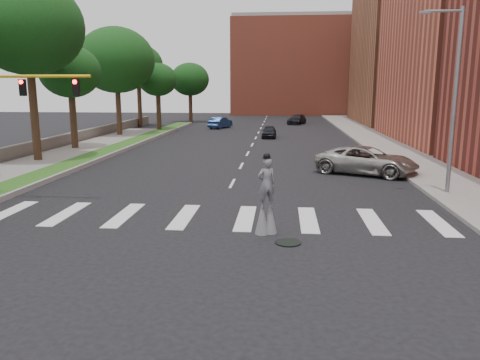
# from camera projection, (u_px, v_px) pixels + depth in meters

# --- Properties ---
(ground_plane) EXTENTS (160.00, 160.00, 0.00)m
(ground_plane) POSITION_uv_depth(u_px,v_px,m) (211.00, 224.00, 18.46)
(ground_plane) COLOR black
(ground_plane) RESTS_ON ground
(grass_median) EXTENTS (2.00, 60.00, 0.25)m
(grass_median) POSITION_uv_depth(u_px,v_px,m) (110.00, 150.00, 38.97)
(grass_median) COLOR #235217
(grass_median) RESTS_ON ground
(median_curb) EXTENTS (0.20, 60.00, 0.28)m
(median_curb) POSITION_uv_depth(u_px,v_px,m) (123.00, 150.00, 38.87)
(median_curb) COLOR gray
(median_curb) RESTS_ON ground
(sidewalk_left) EXTENTS (4.00, 60.00, 0.18)m
(sidewalk_left) POSITION_uv_depth(u_px,v_px,m) (7.00, 172.00, 29.47)
(sidewalk_left) COLOR gray
(sidewalk_left) RESTS_ON ground
(sidewalk_right) EXTENTS (5.00, 90.00, 0.18)m
(sidewalk_right) POSITION_uv_depth(u_px,v_px,m) (391.00, 147.00, 41.78)
(sidewalk_right) COLOR gray
(sidewalk_right) RESTS_ON ground
(stone_wall) EXTENTS (0.50, 56.00, 1.10)m
(stone_wall) POSITION_uv_depth(u_px,v_px,m) (58.00, 142.00, 41.31)
(stone_wall) COLOR #605A52
(stone_wall) RESTS_ON ground
(manhole) EXTENTS (0.90, 0.90, 0.04)m
(manhole) POSITION_uv_depth(u_px,v_px,m) (288.00, 242.00, 16.24)
(manhole) COLOR black
(manhole) RESTS_ON ground
(building_far) EXTENTS (16.00, 22.00, 20.00)m
(building_far) POSITION_uv_depth(u_px,v_px,m) (417.00, 54.00, 67.35)
(building_far) COLOR #9A5739
(building_far) RESTS_ON ground
(building_backdrop) EXTENTS (26.00, 14.00, 18.00)m
(building_backdrop) POSITION_uv_depth(u_px,v_px,m) (299.00, 68.00, 92.37)
(building_backdrop) COLOR #C4563D
(building_backdrop) RESTS_ON ground
(streetlight) EXTENTS (2.05, 0.20, 9.00)m
(streetlight) POSITION_uv_depth(u_px,v_px,m) (453.00, 96.00, 22.42)
(streetlight) COLOR slate
(streetlight) RESTS_ON ground
(traffic_signal) EXTENTS (5.30, 0.23, 6.20)m
(traffic_signal) POSITION_uv_depth(u_px,v_px,m) (9.00, 113.00, 21.42)
(traffic_signal) COLOR black
(traffic_signal) RESTS_ON ground
(stilt_performer) EXTENTS (0.81, 0.68, 3.01)m
(stilt_performer) POSITION_uv_depth(u_px,v_px,m) (266.00, 201.00, 17.09)
(stilt_performer) COLOR #362215
(stilt_performer) RESTS_ON ground
(suv_crossing) EXTENTS (6.80, 5.21, 1.72)m
(suv_crossing) POSITION_uv_depth(u_px,v_px,m) (367.00, 160.00, 28.93)
(suv_crossing) COLOR #A3A09A
(suv_crossing) RESTS_ON ground
(car_near) EXTENTS (1.53, 3.76, 1.28)m
(car_near) POSITION_uv_depth(u_px,v_px,m) (269.00, 132.00, 49.80)
(car_near) COLOR black
(car_near) RESTS_ON ground
(car_mid) EXTENTS (2.90, 4.71, 1.47)m
(car_mid) POSITION_uv_depth(u_px,v_px,m) (220.00, 123.00, 61.23)
(car_mid) COLOR navy
(car_mid) RESTS_ON ground
(car_far) EXTENTS (3.28, 4.96, 1.34)m
(car_far) POSITION_uv_depth(u_px,v_px,m) (297.00, 120.00, 67.81)
(car_far) COLOR black
(car_far) RESTS_ON ground
(tree_2) EXTENTS (7.72, 7.72, 12.67)m
(tree_2) POSITION_uv_depth(u_px,v_px,m) (27.00, 27.00, 31.92)
(tree_2) COLOR #362215
(tree_2) RESTS_ON ground
(tree_3) EXTENTS (5.10, 5.10, 8.76)m
(tree_3) POSITION_uv_depth(u_px,v_px,m) (70.00, 72.00, 39.08)
(tree_3) COLOR #362215
(tree_3) RESTS_ON ground
(tree_4) EXTENTS (8.21, 8.21, 11.64)m
(tree_4) POSITION_uv_depth(u_px,v_px,m) (116.00, 60.00, 50.03)
(tree_4) COLOR #362215
(tree_4) RESTS_ON ground
(tree_5) EXTENTS (6.57, 6.57, 10.95)m
(tree_5) POSITION_uv_depth(u_px,v_px,m) (138.00, 66.00, 62.02)
(tree_5) COLOR #362215
(tree_5) RESTS_ON ground
(tree_6) EXTENTS (4.62, 4.62, 8.15)m
(tree_6) POSITION_uv_depth(u_px,v_px,m) (158.00, 80.00, 55.90)
(tree_6) COLOR #362215
(tree_6) RESTS_ON ground
(tree_7) EXTENTS (5.79, 5.79, 8.91)m
(tree_7) POSITION_uv_depth(u_px,v_px,m) (190.00, 80.00, 70.43)
(tree_7) COLOR #362215
(tree_7) RESTS_ON ground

